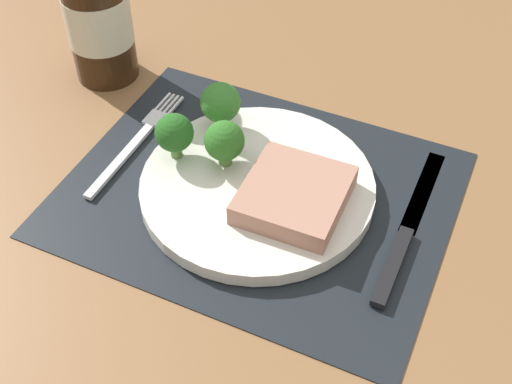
{
  "coord_description": "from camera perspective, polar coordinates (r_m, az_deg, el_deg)",
  "views": [
    {
      "loc": [
        20.61,
        -45.3,
        51.88
      ],
      "look_at": [
        0.51,
        -1.44,
        1.9
      ],
      "focal_mm": 47.06,
      "sensor_mm": 36.0,
      "label": 1
    }
  ],
  "objects": [
    {
      "name": "broccoli_front_edge",
      "position": [
        0.71,
        -2.71,
        4.32
      ],
      "size": [
        4.32,
        4.32,
        5.33
      ],
      "color": "#5B8942",
      "rests_on": "plate"
    },
    {
      "name": "plate",
      "position": [
        0.71,
        0.11,
        0.44
      ],
      "size": [
        24.9,
        24.9,
        1.6
      ],
      "primitive_type": "cylinder",
      "color": "silver",
      "rests_on": "placemat"
    },
    {
      "name": "placemat",
      "position": [
        0.72,
        0.11,
        -0.1
      ],
      "size": [
        40.34,
        31.94,
        0.3
      ],
      "primitive_type": "cube",
      "color": "black",
      "rests_on": "ground_plane"
    },
    {
      "name": "broccoli_center",
      "position": [
        0.72,
        -6.77,
        5.21
      ],
      "size": [
        4.18,
        4.18,
        5.38
      ],
      "color": "#5B8942",
      "rests_on": "plate"
    },
    {
      "name": "fork",
      "position": [
        0.78,
        -10.1,
        4.28
      ],
      "size": [
        2.4,
        19.2,
        0.5
      ],
      "rotation": [
        0.0,
        0.0,
        0.01
      ],
      "color": "silver",
      "rests_on": "placemat"
    },
    {
      "name": "ground_plane",
      "position": [
        0.73,
        0.11,
        -0.99
      ],
      "size": [
        140.0,
        110.0,
        3.0
      ],
      "primitive_type": "cube",
      "color": "brown"
    },
    {
      "name": "knife",
      "position": [
        0.69,
        12.57,
        -3.56
      ],
      "size": [
        1.8,
        23.0,
        0.8
      ],
      "rotation": [
        0.0,
        0.0,
        0.06
      ],
      "color": "black",
      "rests_on": "placemat"
    },
    {
      "name": "broccoli_near_fork",
      "position": [
        0.75,
        -3.04,
        7.55
      ],
      "size": [
        4.53,
        4.53,
        5.87
      ],
      "color": "#5B8942",
      "rests_on": "plate"
    },
    {
      "name": "steak",
      "position": [
        0.68,
        3.27,
        -0.25
      ],
      "size": [
        10.28,
        10.89,
        2.34
      ],
      "primitive_type": "cube",
      "rotation": [
        0.0,
        0.0,
        0.02
      ],
      "color": "tan",
      "rests_on": "plate"
    },
    {
      "name": "wine_bottle",
      "position": [
        0.85,
        -13.44,
        15.03
      ],
      "size": [
        8.05,
        8.05,
        27.0
      ],
      "color": "#331E0F",
      "rests_on": "ground_plane"
    }
  ]
}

